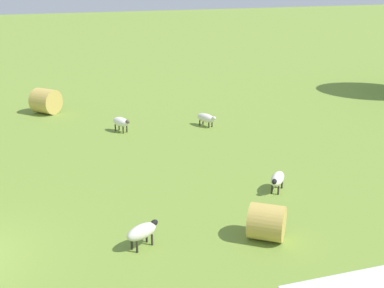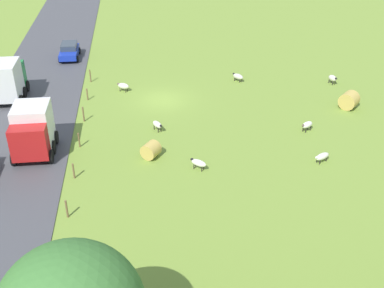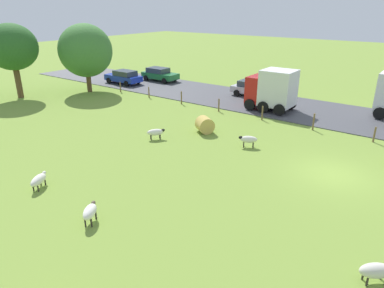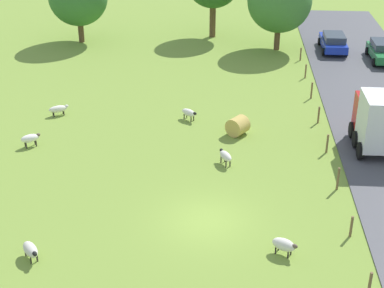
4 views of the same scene
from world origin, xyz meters
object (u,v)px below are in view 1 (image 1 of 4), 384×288
Objects in this scene: sheep_1 at (206,118)px; sheep_2 at (121,122)px; sheep_5 at (142,232)px; hay_bale_1 at (46,101)px; sheep_6 at (277,179)px; hay_bale_0 at (267,222)px.

sheep_2 is at bearing -95.19° from sheep_1.
sheep_2 is 0.96× the size of sheep_5.
sheep_1 is 1.12× the size of sheep_2.
hay_bale_1 reaches higher than sheep_1.
sheep_2 is at bearing -153.88° from sheep_6.
hay_bale_0 is (0.66, 3.83, 0.04)m from sheep_5.
hay_bale_1 is (-4.77, -3.52, 0.19)m from sheep_2.
sheep_5 is 16.31m from hay_bale_1.
sheep_2 reaches higher than sheep_1.
sheep_1 is 0.90× the size of hay_bale_1.
sheep_5 is at bearing 7.63° from hay_bale_1.
sheep_6 is (8.55, -0.09, 0.04)m from sheep_1.
hay_bale_1 is (-5.17, -8.00, 0.26)m from sheep_1.
sheep_1 is 1.13× the size of hay_bale_0.
hay_bale_1 is at bearing -160.40° from hay_bale_0.
sheep_1 is 4.50m from sheep_2.
sheep_5 is (11.40, -1.35, -0.00)m from sheep_2.
sheep_5 is at bearing -6.78° from sheep_2.
sheep_1 is at bearing 84.81° from sheep_2.
hay_bale_0 is at bearing 80.19° from sheep_5.
sheep_6 is 15.84m from hay_bale_1.
hay_bale_0 is at bearing -9.78° from sheep_1.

